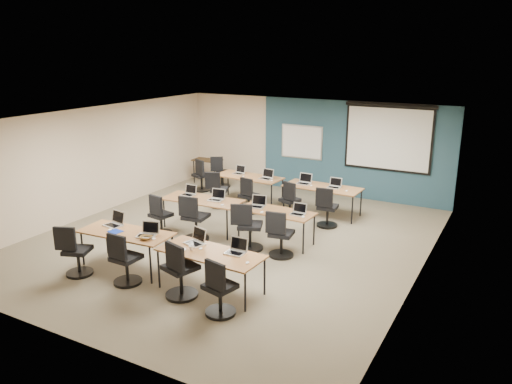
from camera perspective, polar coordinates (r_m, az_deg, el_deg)
The scene contains 58 objects.
floor at distance 11.11m, azimuth -2.78°, elevation -5.43°, with size 8.00×9.00×0.02m, color #6B6354.
ceiling at distance 10.43m, azimuth -2.98°, elevation 8.51°, with size 8.00×9.00×0.02m, color white.
wall_back at distance 14.62m, azimuth 6.43°, elevation 5.26°, with size 8.00×0.04×2.70m, color beige.
wall_front at distance 7.44m, azimuth -21.43°, elevation -6.53°, with size 8.00×0.04×2.70m, color beige.
wall_left at distance 13.18m, azimuth -17.89°, elevation 3.39°, with size 0.04×9.00×2.70m, color beige.
wall_right at distance 9.31m, azimuth 18.60°, elevation -1.77°, with size 0.04×9.00×2.70m, color beige.
blue_accent_panel at distance 14.17m, azimuth 11.07°, elevation 4.72°, with size 5.50×0.04×2.70m, color #3D5977.
whiteboard at distance 14.65m, azimuth 5.24°, elevation 5.71°, with size 1.28×0.03×0.98m.
projector_screen at distance 13.76m, azimuth 14.89°, elevation 6.42°, with size 2.40×0.10×1.82m.
training_table_front_left at distance 9.80m, azimuth -14.66°, elevation -4.67°, with size 1.82×0.76×0.73m.
training_table_front_right at distance 8.61m, azimuth -5.23°, elevation -7.13°, with size 1.87×0.78×0.73m.
training_table_mid_left at distance 11.57m, azimuth -6.16°, elevation -1.02°, with size 1.87×0.78×0.73m.
training_table_mid_right at distance 10.69m, azimuth 2.31°, elevation -2.42°, with size 1.66×0.69×0.73m.
training_table_back_left at distance 13.56m, azimuth -0.85°, elevation 1.63°, with size 1.85×0.77×0.73m.
training_table_back_right at distance 12.64m, azimuth 7.60°, elevation 0.43°, with size 1.94×0.81×0.73m.
laptop_0 at distance 10.18m, azimuth -15.83°, elevation -3.31°, with size 0.36×0.31×0.27m.
mouse_0 at distance 9.94m, azimuth -16.36°, elevation -4.15°, with size 0.06×0.10×0.03m, color white.
task_chair_0 at distance 9.86m, azimuth -19.98°, elevation -6.77°, with size 0.53×0.50×0.98m.
laptop_1 at distance 9.48m, azimuth -12.26°, elevation -4.53°, with size 0.34×0.29×0.26m.
mouse_1 at distance 9.29m, azimuth -11.60°, elevation -5.26°, with size 0.06×0.09×0.03m, color white.
task_chair_1 at distance 9.23m, azimuth -14.81°, elevation -7.85°, with size 0.51×0.51×0.99m.
laptop_2 at distance 8.97m, azimuth -6.85°, elevation -5.45°, with size 0.35×0.30×0.27m.
mouse_2 at distance 8.73m, azimuth -6.35°, elevation -6.45°, with size 0.05×0.09×0.03m, color white.
task_chair_2 at distance 8.56m, azimuth -8.72°, elevation -9.28°, with size 0.57×0.56×1.03m.
laptop_3 at distance 8.52m, azimuth -2.25°, elevation -6.56°, with size 0.33×0.28×0.25m.
mouse_3 at distance 8.13m, azimuth -0.99°, elevation -8.09°, with size 0.05×0.09×0.03m, color white.
task_chair_3 at distance 7.98m, azimuth -4.25°, elevation -11.35°, with size 0.50×0.50×0.98m.
laptop_4 at distance 11.90m, azimuth -7.66°, elevation -0.07°, with size 0.31×0.27×0.24m.
mouse_4 at distance 11.52m, azimuth -7.54°, elevation -0.85°, with size 0.06×0.10×0.04m, color white.
task_chair_4 at distance 11.43m, azimuth -10.94°, elevation -2.97°, with size 0.48×0.48×0.96m.
laptop_5 at distance 11.44m, azimuth -4.54°, elevation -0.62°, with size 0.33×0.28×0.25m.
mouse_5 at distance 11.04m, azimuth -3.88°, elevation -1.50°, with size 0.06×0.10×0.03m, color white.
task_chair_5 at distance 10.99m, azimuth -7.07°, elevation -3.38°, with size 0.56×0.56×1.03m.
laptop_6 at distance 10.92m, azimuth 0.16°, elevation -1.39°, with size 0.33×0.28×0.25m.
mouse_6 at distance 10.55m, azimuth 0.68°, elevation -2.31°, with size 0.06×0.10×0.04m, color white.
task_chair_6 at distance 10.40m, azimuth -0.92°, elevation -4.42°, with size 0.58×0.55×1.03m.
laptop_7 at distance 10.46m, azimuth 4.86°, elevation -2.26°, with size 0.30×0.25×0.23m.
mouse_7 at distance 10.29m, azimuth 5.43°, elevation -2.86°, with size 0.06×0.10×0.03m, color white.
task_chair_7 at distance 10.07m, azimuth 2.75°, elevation -5.26°, with size 0.51×0.51×0.99m.
laptop_8 at distance 13.81m, azimuth -1.93°, elevation 2.33°, with size 0.30×0.26×0.23m.
mouse_8 at distance 13.51m, azimuth -1.46°, elevation 1.81°, with size 0.06×0.09×0.03m, color white.
task_chair_8 at distance 13.23m, azimuth -4.41°, elevation -0.06°, with size 0.53×0.49×0.98m.
laptop_9 at distance 13.28m, azimuth 1.21°, elevation 1.80°, with size 0.34×0.29×0.25m.
mouse_9 at distance 13.05m, azimuth 1.80°, elevation 1.30°, with size 0.06×0.09×0.03m, color white.
task_chair_9 at distance 12.73m, azimuth -0.90°, elevation -0.73°, with size 0.47×0.47×0.95m.
laptop_10 at distance 12.85m, azimuth 5.54°, elevation 1.24°, with size 0.34×0.29×0.26m.
mouse_10 at distance 12.67m, azimuth 6.32°, elevation 0.75°, with size 0.05×0.09×0.03m, color white.
task_chair_10 at distance 12.38m, azimuth 3.87°, elevation -1.25°, with size 0.48×0.47×0.95m.
laptop_11 at distance 12.59m, azimuth 8.97°, elevation 0.78°, with size 0.31×0.27×0.24m.
mouse_11 at distance 12.30m, azimuth 10.32°, elevation 0.12°, with size 0.06×0.09×0.03m, color white.
task_chair_11 at distance 11.85m, azimuth 8.06°, elevation -2.11°, with size 0.50×0.50×0.98m.
blue_mousepad at distance 9.85m, azimuth -15.77°, elevation -4.36°, with size 0.26×0.21×0.01m, color navy.
snack_bowl at distance 9.32m, azimuth -12.48°, elevation -5.13°, with size 0.23×0.23×0.06m, color brown.
snack_plate at distance 8.76m, azimuth -8.55°, elevation -6.50°, with size 0.17×0.17×0.01m, color white.
coffee_cup at distance 8.68m, azimuth -7.41°, elevation -6.41°, with size 0.06×0.06×0.06m, color silver.
utility_table at distance 15.61m, azimuth -5.59°, elevation 3.36°, with size 0.89×0.49×0.75m.
spare_chair_a at distance 15.18m, azimuth -4.01°, elevation 2.01°, with size 0.52×0.47×0.95m.
spare_chair_b at distance 14.76m, azimuth -6.30°, elevation 1.60°, with size 0.52×0.49×0.98m.
Camera 1 is at (5.44, -8.79, 4.07)m, focal length 35.00 mm.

